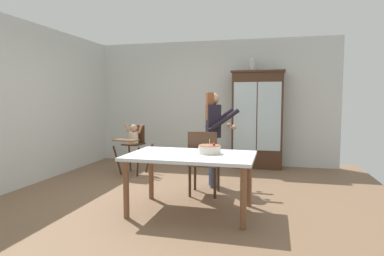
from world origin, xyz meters
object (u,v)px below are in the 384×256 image
ceramic_vase (253,65)px  dining_chair_far_side (203,159)px  high_chair_with_toddler (133,140)px  adult_person (214,128)px  dining_table (191,161)px  china_cabinet (257,119)px  birthday_cake (210,149)px

ceramic_vase → dining_chair_far_side: (-0.56, -2.28, -1.57)m
dining_chair_far_side → high_chair_with_toddler: bearing=-36.5°
ceramic_vase → adult_person: 2.13m
adult_person → dining_table: adult_person is taller
china_cabinet → dining_table: china_cabinet is taller
china_cabinet → high_chair_with_toddler: china_cabinet is taller
adult_person → birthday_cake: 1.21m
adult_person → dining_chair_far_side: size_ratio=1.59×
birthday_cake → high_chair_with_toddler: bearing=136.1°
ceramic_vase → china_cabinet: bearing=-1.9°
dining_table → birthday_cake: bearing=23.3°
adult_person → dining_chair_far_side: bearing=156.4°
high_chair_with_toddler → ceramic_vase: bearing=34.7°
dining_chair_far_side → ceramic_vase: bearing=-105.2°
adult_person → dining_table: 1.32m
china_cabinet → dining_table: bearing=-102.8°
high_chair_with_toddler → adult_person: (1.65, -0.56, 0.31)m
china_cabinet → adult_person: size_ratio=1.31×
dining_table → ceramic_vase: bearing=79.2°
dining_chair_far_side → china_cabinet: bearing=-107.8°
dining_table → birthday_cake: birthday_cake is taller
dining_chair_far_side → dining_table: bearing=87.6°
birthday_cake → ceramic_vase: bearing=83.1°
ceramic_vase → high_chair_with_toddler: ceramic_vase is taller
dining_table → dining_chair_far_side: dining_chair_far_side is taller
ceramic_vase → birthday_cake: (-0.35, -2.89, -1.33)m
ceramic_vase → high_chair_with_toddler: 2.85m
china_cabinet → ceramic_vase: bearing=178.1°
birthday_cake → dining_chair_far_side: dining_chair_far_side is taller
dining_table → birthday_cake: size_ratio=5.64×
ceramic_vase → birthday_cake: 3.20m
dining_table → birthday_cake: 0.28m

